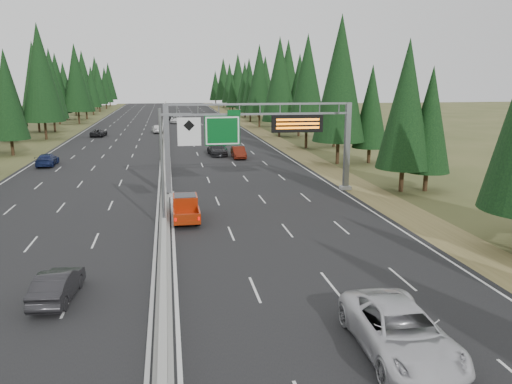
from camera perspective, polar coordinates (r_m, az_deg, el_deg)
road at (r=87.83m, az=-10.31°, el=6.12°), size 32.00×260.00×0.08m
shoulder_right at (r=89.53m, az=1.22°, el=6.44°), size 3.60×260.00×0.06m
shoulder_left at (r=89.71m, az=-21.80°, el=5.55°), size 3.60×260.00×0.06m
median_barrier at (r=87.79m, az=-10.32°, el=6.36°), size 0.70×260.00×0.85m
sign_gantry at (r=43.25m, az=1.32°, el=6.66°), size 16.75×0.98×7.80m
hov_sign_pole at (r=32.65m, az=-9.70°, el=3.54°), size 2.80×0.50×8.00m
tree_row_right at (r=79.17m, az=5.99°, el=12.19°), size 11.89×240.07×18.24m
tree_row_left at (r=90.11m, az=-24.98°, el=11.01°), size 12.22×240.38×18.88m
silver_minivan at (r=19.40m, az=16.17°, el=-15.03°), size 3.14×6.45×1.77m
red_pickup at (r=36.01m, az=-8.06°, el=-1.62°), size 1.80×5.04×1.64m
car_ahead_green at (r=68.99m, az=-4.19°, el=5.19°), size 1.80×4.42×1.50m
car_ahead_dkred at (r=63.45m, az=-2.01°, el=4.54°), size 1.60×4.46×1.47m
car_ahead_dkgrey at (r=66.21m, az=-4.47°, el=4.89°), size 2.47×5.41×1.53m
car_ahead_white at (r=116.91m, az=-9.05°, el=8.18°), size 2.99×5.97×1.62m
car_ahead_far at (r=126.60m, az=-9.63°, el=8.42°), size 1.73×3.84×1.28m
car_onc_near at (r=24.61m, az=-21.75°, el=-9.84°), size 1.84×4.31×1.38m
car_onc_blue at (r=62.61m, az=-22.76°, el=3.42°), size 2.03×4.88×1.41m
car_onc_white at (r=96.10m, az=-11.23°, el=7.13°), size 2.22×4.78×1.58m
car_onc_far at (r=92.27m, az=-17.53°, el=6.49°), size 2.69×4.99×1.33m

